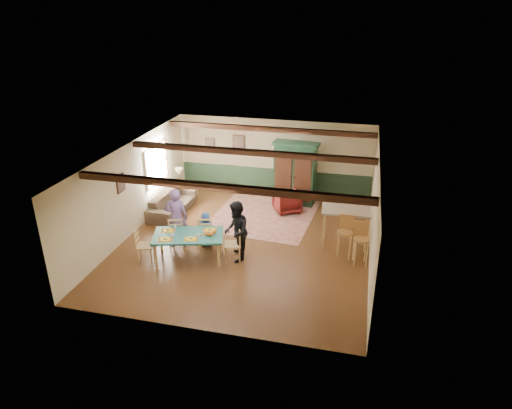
% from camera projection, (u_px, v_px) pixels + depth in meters
% --- Properties ---
extents(floor, '(8.00, 8.00, 0.00)m').
position_uv_depth(floor, '(246.00, 242.00, 13.28)').
color(floor, '#492914').
rests_on(floor, ground).
extents(wall_back, '(7.00, 0.02, 2.70)m').
position_uv_depth(wall_back, '(274.00, 157.00, 16.30)').
color(wall_back, beige).
rests_on(wall_back, floor).
extents(wall_left, '(0.02, 8.00, 2.70)m').
position_uv_depth(wall_left, '(131.00, 189.00, 13.49)').
color(wall_left, beige).
rests_on(wall_left, floor).
extents(wall_right, '(0.02, 8.00, 2.70)m').
position_uv_depth(wall_right, '(374.00, 212.00, 11.99)').
color(wall_right, beige).
rests_on(wall_right, floor).
extents(ceiling, '(7.00, 8.00, 0.02)m').
position_uv_depth(ceiling, '(245.00, 153.00, 12.19)').
color(ceiling, silver).
rests_on(ceiling, wall_back).
extents(wainscot_back, '(6.95, 0.03, 0.90)m').
position_uv_depth(wainscot_back, '(274.00, 181.00, 16.64)').
color(wainscot_back, '#213D28').
rests_on(wainscot_back, floor).
extents(ceiling_beam_front, '(6.95, 0.16, 0.16)m').
position_uv_depth(ceiling_beam_front, '(219.00, 187.00, 10.18)').
color(ceiling_beam_front, black).
rests_on(ceiling_beam_front, ceiling).
extents(ceiling_beam_mid, '(6.95, 0.16, 0.16)m').
position_uv_depth(ceiling_beam_mid, '(249.00, 152.00, 12.58)').
color(ceiling_beam_mid, black).
rests_on(ceiling_beam_mid, ceiling).
extents(ceiling_beam_back, '(6.95, 0.16, 0.16)m').
position_uv_depth(ceiling_beam_back, '(269.00, 129.00, 14.90)').
color(ceiling_beam_back, black).
rests_on(ceiling_beam_back, ceiling).
extents(window_left, '(0.06, 1.60, 1.30)m').
position_uv_depth(window_left, '(156.00, 164.00, 14.91)').
color(window_left, white).
rests_on(window_left, wall_left).
extents(picture_left_wall, '(0.04, 0.42, 0.52)m').
position_uv_depth(picture_left_wall, '(121.00, 183.00, 12.79)').
color(picture_left_wall, '#7E6D5B').
rests_on(picture_left_wall, wall_left).
extents(picture_back_a, '(0.45, 0.04, 0.55)m').
position_uv_depth(picture_back_a, '(239.00, 143.00, 16.37)').
color(picture_back_a, '#7E6D5B').
rests_on(picture_back_a, wall_back).
extents(picture_back_b, '(0.38, 0.04, 0.48)m').
position_uv_depth(picture_back_b, '(210.00, 145.00, 16.66)').
color(picture_back_b, '#7E6D5B').
rests_on(picture_back_b, wall_back).
extents(dining_table, '(2.04, 1.47, 0.76)m').
position_uv_depth(dining_table, '(189.00, 247.00, 12.21)').
color(dining_table, '#206660').
rests_on(dining_table, floor).
extents(dining_chair_far_left, '(0.53, 0.55, 0.97)m').
position_uv_depth(dining_chair_far_left, '(177.00, 232.00, 12.83)').
color(dining_chair_far_left, tan).
rests_on(dining_chair_far_left, floor).
extents(dining_chair_far_right, '(0.53, 0.55, 0.97)m').
position_uv_depth(dining_chair_far_right, '(206.00, 231.00, 12.86)').
color(dining_chair_far_right, tan).
rests_on(dining_chair_far_right, floor).
extents(dining_chair_end_left, '(0.55, 0.53, 0.97)m').
position_uv_depth(dining_chair_end_left, '(145.00, 245.00, 12.14)').
color(dining_chair_end_left, tan).
rests_on(dining_chair_end_left, floor).
extents(dining_chair_end_right, '(0.55, 0.53, 0.97)m').
position_uv_depth(dining_chair_end_right, '(233.00, 243.00, 12.21)').
color(dining_chair_end_right, tan).
rests_on(dining_chair_end_right, floor).
extents(person_man, '(0.73, 0.58, 1.76)m').
position_uv_depth(person_man, '(176.00, 218.00, 12.75)').
color(person_man, '#835FA2').
rests_on(person_man, floor).
extents(person_woman, '(0.83, 0.96, 1.68)m').
position_uv_depth(person_woman, '(236.00, 232.00, 12.07)').
color(person_woman, black).
rests_on(person_woman, floor).
extents(person_child, '(0.57, 0.45, 1.02)m').
position_uv_depth(person_child, '(206.00, 229.00, 12.92)').
color(person_child, '#274C9C').
rests_on(person_child, floor).
extents(cat, '(0.39, 0.23, 0.18)m').
position_uv_depth(cat, '(209.00, 233.00, 11.95)').
color(cat, '#D06424').
rests_on(cat, dining_table).
extents(place_setting_near_left, '(0.47, 0.40, 0.11)m').
position_uv_depth(place_setting_near_left, '(165.00, 238.00, 11.79)').
color(place_setting_near_left, yellow).
rests_on(place_setting_near_left, dining_table).
extents(place_setting_near_center, '(0.47, 0.40, 0.11)m').
position_uv_depth(place_setting_near_center, '(191.00, 237.00, 11.81)').
color(place_setting_near_center, yellow).
rests_on(place_setting_near_center, dining_table).
extents(place_setting_far_left, '(0.47, 0.40, 0.11)m').
position_uv_depth(place_setting_far_left, '(168.00, 229.00, 12.25)').
color(place_setting_far_left, yellow).
rests_on(place_setting_far_left, dining_table).
extents(place_setting_far_right, '(0.47, 0.40, 0.11)m').
position_uv_depth(place_setting_far_right, '(210.00, 228.00, 12.29)').
color(place_setting_far_right, yellow).
rests_on(place_setting_far_right, dining_table).
extents(area_rug, '(3.42, 3.96, 0.01)m').
position_uv_depth(area_rug, '(265.00, 213.00, 15.10)').
color(area_rug, '#C3A88D').
rests_on(area_rug, floor).
extents(armoire, '(1.59, 0.79, 2.16)m').
position_uv_depth(armoire, '(295.00, 173.00, 15.51)').
color(armoire, '#132F1E').
rests_on(armoire, floor).
extents(armchair, '(1.09, 1.10, 0.74)m').
position_uv_depth(armchair, '(287.00, 201.00, 15.12)').
color(armchair, '#420D0E').
rests_on(armchair, floor).
extents(sofa, '(0.97, 2.28, 0.66)m').
position_uv_depth(sofa, '(172.00, 203.00, 15.08)').
color(sofa, '#433629').
rests_on(sofa, floor).
extents(end_table, '(0.49, 0.49, 0.60)m').
position_uv_depth(end_table, '(180.00, 191.00, 16.11)').
color(end_table, black).
rests_on(end_table, floor).
extents(table_lamp, '(0.32, 0.32, 0.55)m').
position_uv_depth(table_lamp, '(179.00, 176.00, 15.87)').
color(table_lamp, '#C7B880').
rests_on(table_lamp, end_table).
extents(counter_table, '(1.39, 0.85, 1.12)m').
position_uv_depth(counter_table, '(345.00, 228.00, 12.90)').
color(counter_table, beige).
rests_on(counter_table, floor).
extents(bar_stool_left, '(0.44, 0.48, 1.18)m').
position_uv_depth(bar_stool_left, '(345.00, 237.00, 12.30)').
color(bar_stool_left, '#B78247').
rests_on(bar_stool_left, floor).
extents(bar_stool_right, '(0.48, 0.51, 1.18)m').
position_uv_depth(bar_stool_right, '(361.00, 244.00, 11.96)').
color(bar_stool_right, '#B78247').
rests_on(bar_stool_right, floor).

